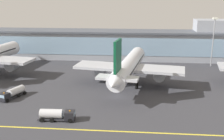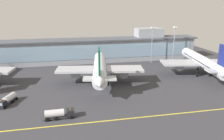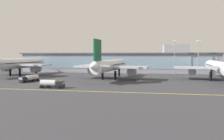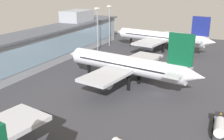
% 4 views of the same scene
% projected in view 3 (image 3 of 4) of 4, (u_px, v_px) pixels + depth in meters
% --- Properties ---
extents(ground_plane, '(185.85, 185.85, 0.00)m').
position_uv_depth(ground_plane, '(100.00, 82.00, 86.62)').
color(ground_plane, '#38383D').
extents(taxiway_centreline_stripe, '(148.68, 0.50, 0.01)m').
position_uv_depth(taxiway_centreline_stripe, '(86.00, 91.00, 64.95)').
color(taxiway_centreline_stripe, yellow).
rests_on(taxiway_centreline_stripe, ground).
extents(terminal_building, '(135.75, 14.00, 18.65)m').
position_uv_depth(terminal_building, '(118.00, 62.00, 135.79)').
color(terminal_building, '#9399A3').
rests_on(terminal_building, ground).
extents(airliner_near_left, '(38.79, 47.60, 19.06)m').
position_uv_depth(airliner_near_left, '(18.00, 64.00, 112.65)').
color(airliner_near_left, black).
rests_on(airliner_near_left, ground).
extents(airliner_near_right, '(37.62, 48.17, 18.28)m').
position_uv_depth(airliner_near_right, '(111.00, 66.00, 96.76)').
color(airliner_near_right, black).
rests_on(airliner_near_right, ground).
extents(airliner_far_right, '(39.39, 51.36, 17.51)m').
position_uv_depth(airliner_far_right, '(217.00, 67.00, 91.45)').
color(airliner_far_right, black).
rests_on(airliner_far_right, ground).
extents(baggage_tug_near, '(9.11, 3.12, 2.90)m').
position_uv_depth(baggage_tug_near, '(53.00, 84.00, 71.37)').
color(baggage_tug_near, black).
rests_on(baggage_tug_near, ground).
extents(service_truck_far, '(5.63, 9.31, 2.90)m').
position_uv_depth(service_truck_far, '(29.00, 78.00, 87.59)').
color(service_truck_far, black).
rests_on(service_truck_far, ground).
extents(apron_light_mast_west, '(1.80, 1.80, 20.61)m').
position_uv_depth(apron_light_mast_west, '(198.00, 52.00, 117.54)').
color(apron_light_mast_west, gray).
rests_on(apron_light_mast_west, ground).
extents(apron_light_mast_centre, '(1.80, 1.80, 20.65)m').
position_uv_depth(apron_light_mast_centre, '(175.00, 52.00, 119.20)').
color(apron_light_mast_centre, gray).
rests_on(apron_light_mast_centre, ground).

